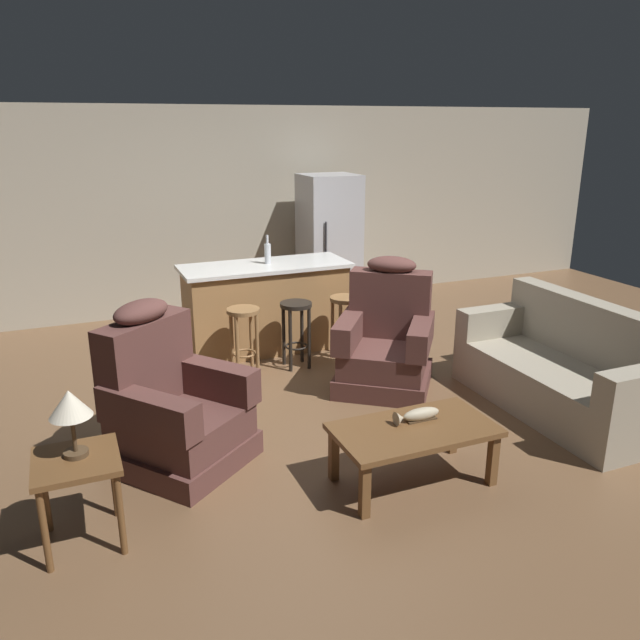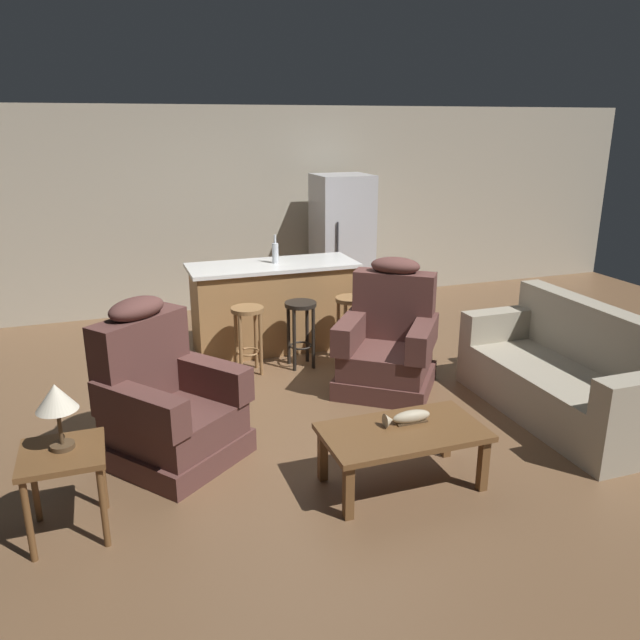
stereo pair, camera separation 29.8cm
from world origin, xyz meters
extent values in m
plane|color=brown|center=(0.00, 0.00, 0.00)|extent=(12.00, 12.00, 0.00)
cube|color=#A89E89|center=(0.00, 3.12, 1.30)|extent=(12.00, 0.05, 2.60)
cube|color=brown|center=(0.09, -1.60, 0.40)|extent=(1.10, 0.60, 0.04)
cube|color=brown|center=(-0.40, -1.84, 0.19)|extent=(0.06, 0.06, 0.38)
cube|color=brown|center=(0.58, -1.84, 0.19)|extent=(0.06, 0.06, 0.38)
cube|color=brown|center=(-0.40, -1.36, 0.19)|extent=(0.06, 0.06, 0.38)
cube|color=brown|center=(0.58, -1.36, 0.19)|extent=(0.06, 0.06, 0.38)
cube|color=#4C3823|center=(0.19, -1.53, 0.43)|extent=(0.22, 0.07, 0.01)
ellipsoid|color=tan|center=(0.19, -1.53, 0.46)|extent=(0.28, 0.09, 0.09)
cone|color=tan|center=(0.02, -1.53, 0.46)|extent=(0.06, 0.10, 0.10)
cube|color=#9E937F|center=(1.84, -1.09, 0.10)|extent=(0.84, 1.90, 0.20)
cube|color=#9E937F|center=(1.84, -1.09, 0.31)|extent=(0.84, 1.90, 0.22)
cube|color=#9E937F|center=(2.16, -1.09, 0.68)|extent=(0.20, 1.90, 0.52)
cube|color=#9E937F|center=(1.84, -0.24, 0.56)|extent=(0.84, 0.20, 0.28)
cube|color=brown|center=(-1.32, -0.74, 0.09)|extent=(1.18, 1.18, 0.18)
cube|color=brown|center=(-1.32, -0.74, 0.30)|extent=(1.09, 1.09, 0.24)
cube|color=brown|center=(-1.51, -0.50, 0.74)|extent=(0.74, 0.65, 0.64)
ellipsoid|color=brown|center=(-1.51, -0.50, 1.12)|extent=(0.53, 0.49, 0.16)
cube|color=brown|center=(-1.05, -0.55, 0.55)|extent=(0.63, 0.74, 0.26)
cube|color=brown|center=(-1.57, -0.96, 0.55)|extent=(0.63, 0.74, 0.26)
cube|color=brown|center=(0.68, -0.10, 0.09)|extent=(1.18, 1.18, 0.18)
cube|color=brown|center=(0.68, -0.10, 0.30)|extent=(1.08, 1.09, 0.24)
cube|color=brown|center=(0.86, 0.14, 0.74)|extent=(0.75, 0.65, 0.64)
ellipsoid|color=brown|center=(0.86, 0.14, 1.12)|extent=(0.53, 0.49, 0.16)
cube|color=brown|center=(0.93, -0.31, 0.55)|extent=(0.62, 0.75, 0.26)
cube|color=brown|center=(0.40, 0.08, 0.55)|extent=(0.62, 0.75, 0.26)
cube|color=brown|center=(-2.04, -1.42, 0.54)|extent=(0.48, 0.48, 0.04)
cylinder|color=brown|center=(-2.24, -1.62, 0.26)|extent=(0.04, 0.04, 0.52)
cylinder|color=brown|center=(-1.84, -1.62, 0.26)|extent=(0.04, 0.04, 0.52)
cylinder|color=brown|center=(-2.24, -1.22, 0.26)|extent=(0.04, 0.04, 0.52)
cylinder|color=brown|center=(-1.84, -1.22, 0.26)|extent=(0.04, 0.04, 0.52)
cylinder|color=#4C3823|center=(-2.03, -1.38, 0.58)|extent=(0.14, 0.14, 0.03)
cylinder|color=#4C3823|center=(-2.03, -1.38, 0.70)|extent=(0.02, 0.02, 0.22)
cone|color=beige|center=(-2.03, -1.38, 0.89)|extent=(0.24, 0.24, 0.16)
cube|color=#9E7042|center=(0.00, 1.35, 0.45)|extent=(1.71, 0.63, 0.91)
cube|color=silver|center=(0.00, 1.35, 0.93)|extent=(1.80, 0.70, 0.04)
cylinder|color=olive|center=(-0.43, 0.72, 0.66)|extent=(0.32, 0.32, 0.04)
torus|color=olive|center=(-0.43, 0.72, 0.22)|extent=(0.23, 0.23, 0.02)
cylinder|color=olive|center=(-0.53, 0.62, 0.32)|extent=(0.04, 0.04, 0.64)
cylinder|color=olive|center=(-0.33, 0.62, 0.32)|extent=(0.04, 0.04, 0.64)
cylinder|color=olive|center=(-0.53, 0.82, 0.32)|extent=(0.04, 0.04, 0.64)
cylinder|color=olive|center=(-0.33, 0.82, 0.32)|extent=(0.04, 0.04, 0.64)
cylinder|color=black|center=(0.11, 0.72, 0.66)|extent=(0.32, 0.32, 0.04)
torus|color=black|center=(0.11, 0.72, 0.22)|extent=(0.23, 0.23, 0.02)
cylinder|color=black|center=(0.01, 0.62, 0.32)|extent=(0.04, 0.04, 0.64)
cylinder|color=black|center=(0.21, 0.62, 0.32)|extent=(0.04, 0.04, 0.64)
cylinder|color=black|center=(0.01, 0.82, 0.32)|extent=(0.04, 0.04, 0.64)
cylinder|color=black|center=(0.21, 0.82, 0.32)|extent=(0.04, 0.04, 0.64)
cylinder|color=olive|center=(0.65, 0.72, 0.66)|extent=(0.32, 0.32, 0.04)
torus|color=olive|center=(0.65, 0.72, 0.22)|extent=(0.23, 0.23, 0.02)
cylinder|color=olive|center=(0.55, 0.62, 0.32)|extent=(0.04, 0.04, 0.64)
cylinder|color=olive|center=(0.75, 0.62, 0.32)|extent=(0.04, 0.04, 0.64)
cylinder|color=olive|center=(0.55, 0.82, 0.32)|extent=(0.04, 0.04, 0.64)
cylinder|color=olive|center=(0.75, 0.82, 0.32)|extent=(0.04, 0.04, 0.64)
cube|color=#B7B7BC|center=(1.26, 2.55, 0.88)|extent=(0.70, 0.66, 1.76)
cylinder|color=#333338|center=(1.07, 2.20, 0.97)|extent=(0.02, 0.02, 0.50)
cylinder|color=silver|center=(0.04, 1.37, 1.06)|extent=(0.07, 0.07, 0.21)
cylinder|color=silver|center=(0.04, 1.37, 1.21)|extent=(0.03, 0.03, 0.09)
camera|label=1|loc=(-1.96, -4.87, 2.40)|focal=35.00mm
camera|label=2|loc=(-1.68, -4.98, 2.40)|focal=35.00mm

